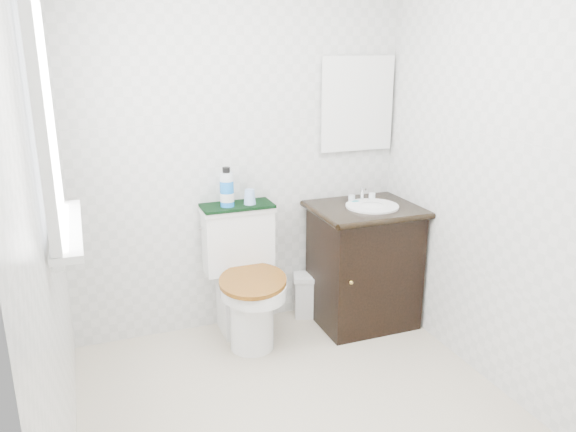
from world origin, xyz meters
TOP-DOWN VIEW (x-y plane):
  - floor at (0.00, 0.00)m, footprint 2.40×2.40m
  - wall_back at (0.00, 1.20)m, footprint 2.40×0.00m
  - wall_front at (0.00, -1.20)m, footprint 2.40×0.00m
  - wall_left at (-1.10, 0.00)m, footprint 0.00×2.40m
  - wall_right at (1.10, 0.00)m, footprint 0.00×2.40m
  - window at (-1.07, 0.25)m, footprint 0.02×0.70m
  - mirror at (0.82, 1.18)m, footprint 0.50×0.02m
  - toilet at (-0.05, 0.97)m, footprint 0.52×0.69m
  - vanity at (0.77, 0.90)m, footprint 0.66×0.57m
  - trash_bin at (0.45, 1.10)m, footprint 0.25×0.23m
  - towel at (-0.05, 1.09)m, footprint 0.45×0.22m
  - mouthwash_bottle at (-0.12, 1.07)m, footprint 0.09×0.09m
  - cup at (0.03, 1.07)m, footprint 0.08×0.08m
  - soap_bar at (0.73, 1.00)m, footprint 0.07×0.05m

SIDE VIEW (x-z plane):
  - floor at x=0.00m, z-range 0.00..0.00m
  - trash_bin at x=0.45m, z-range 0.00..0.31m
  - toilet at x=-0.05m, z-range -0.05..0.79m
  - vanity at x=0.77m, z-range -0.03..0.89m
  - soap_bar at x=0.73m, z-range 0.82..0.84m
  - towel at x=-0.05m, z-range 0.85..0.86m
  - cup at x=0.03m, z-range 0.86..0.96m
  - mouthwash_bottle at x=-0.12m, z-range 0.85..1.10m
  - wall_back at x=0.00m, z-range 0.00..2.40m
  - wall_front at x=0.00m, z-range 0.00..2.40m
  - wall_left at x=-1.10m, z-range 0.00..2.40m
  - wall_right at x=1.10m, z-range 0.00..2.40m
  - mirror at x=0.82m, z-range 1.15..1.75m
  - window at x=-1.07m, z-range 1.10..2.00m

